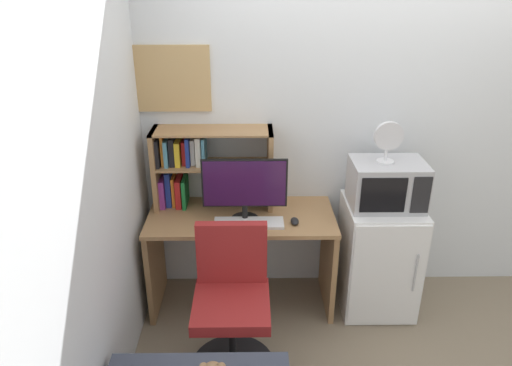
{
  "coord_description": "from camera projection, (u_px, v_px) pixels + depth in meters",
  "views": [
    {
      "loc": [
        -0.85,
        -3.15,
        2.25
      ],
      "look_at": [
        -0.82,
        -0.31,
        0.97
      ],
      "focal_mm": 33.55,
      "sensor_mm": 36.0,
      "label": 1
    }
  ],
  "objects": [
    {
      "name": "hutch_bookshelf",
      "position": [
        195.0,
        163.0,
        3.26
      ],
      "size": [
        0.81,
        0.26,
        0.55
      ],
      "color": "#997047",
      "rests_on": "desk"
    },
    {
      "name": "mini_fridge",
      "position": [
        378.0,
        256.0,
        3.36
      ],
      "size": [
        0.5,
        0.53,
        0.8
      ],
      "color": "white",
      "rests_on": "ground_plane"
    },
    {
      "name": "desk",
      "position": [
        242.0,
        242.0,
        3.33
      ],
      "size": [
        1.26,
        0.57,
        0.72
      ],
      "color": "#997047",
      "rests_on": "ground_plane"
    },
    {
      "name": "desk_chair",
      "position": [
        232.0,
        310.0,
        2.83
      ],
      "size": [
        0.51,
        0.51,
        0.91
      ],
      "color": "black",
      "rests_on": "ground_plane"
    },
    {
      "name": "wall_back",
      "position": [
        432.0,
        119.0,
        3.29
      ],
      "size": [
        6.4,
        0.04,
        2.6
      ],
      "primitive_type": "cube",
      "color": "silver",
      "rests_on": "ground_plane"
    },
    {
      "name": "keyboard",
      "position": [
        249.0,
        223.0,
        3.11
      ],
      "size": [
        0.45,
        0.15,
        0.02
      ],
      "primitive_type": "cube",
      "color": "silver",
      "rests_on": "desk"
    },
    {
      "name": "computer_mouse",
      "position": [
        295.0,
        221.0,
        3.13
      ],
      "size": [
        0.05,
        0.1,
        0.03
      ],
      "primitive_type": "ellipsoid",
      "color": "black",
      "rests_on": "desk"
    },
    {
      "name": "desk_fan",
      "position": [
        388.0,
        140.0,
        3.0
      ],
      "size": [
        0.18,
        0.11,
        0.27
      ],
      "color": "silver",
      "rests_on": "microwave"
    },
    {
      "name": "wall_left",
      "position": [
        47.0,
        245.0,
        1.79
      ],
      "size": [
        0.04,
        4.4,
        2.6
      ],
      "primitive_type": "cube",
      "color": "silver",
      "rests_on": "ground_plane"
    },
    {
      "name": "wall_corkboard",
      "position": [
        167.0,
        79.0,
        3.13
      ],
      "size": [
        0.57,
        0.02,
        0.43
      ],
      "primitive_type": "cube",
      "color": "tan"
    },
    {
      "name": "monitor",
      "position": [
        245.0,
        186.0,
        3.07
      ],
      "size": [
        0.55,
        0.18,
        0.43
      ],
      "color": "black",
      "rests_on": "desk"
    },
    {
      "name": "microwave",
      "position": [
        387.0,
        184.0,
        3.13
      ],
      "size": [
        0.47,
        0.34,
        0.31
      ],
      "color": "#ADADB2",
      "rests_on": "mini_fridge"
    }
  ]
}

